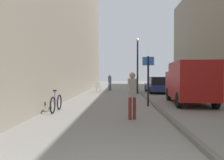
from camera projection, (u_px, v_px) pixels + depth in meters
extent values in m
plane|color=gray|center=(123.00, 99.00, 14.72)|extent=(80.00, 80.00, 0.00)
cube|color=#615F5B|center=(147.00, 98.00, 14.66)|extent=(0.16, 40.00, 0.12)
cylinder|color=maroon|center=(130.00, 108.00, 8.03)|extent=(0.12, 0.12, 0.81)
cylinder|color=maroon|center=(134.00, 108.00, 8.07)|extent=(0.12, 0.12, 0.81)
cube|color=gray|center=(132.00, 88.00, 8.03)|extent=(0.27, 0.24, 0.69)
cylinder|color=gray|center=(129.00, 87.00, 8.00)|extent=(0.10, 0.10, 0.59)
cylinder|color=gray|center=(135.00, 87.00, 8.06)|extent=(0.10, 0.10, 0.59)
sphere|color=#9E755B|center=(132.00, 75.00, 8.02)|extent=(0.23, 0.23, 0.23)
cylinder|color=#2D3851|center=(111.00, 87.00, 22.22)|extent=(0.12, 0.12, 0.80)
cylinder|color=#2D3851|center=(109.00, 87.00, 22.25)|extent=(0.12, 0.12, 0.80)
cube|color=#2D3851|center=(110.00, 80.00, 22.21)|extent=(0.25, 0.22, 0.68)
cylinder|color=#2D3851|center=(111.00, 79.00, 22.19)|extent=(0.10, 0.10, 0.58)
cylinder|color=#2D3851|center=(109.00, 79.00, 22.23)|extent=(0.10, 0.10, 0.58)
sphere|color=#9E755B|center=(110.00, 75.00, 22.20)|extent=(0.22, 0.22, 0.22)
cube|color=maroon|center=(192.00, 80.00, 11.70)|extent=(2.17, 3.60, 1.99)
cube|color=maroon|center=(182.00, 83.00, 14.10)|extent=(2.02, 1.48, 1.50)
cube|color=black|center=(181.00, 78.00, 14.57)|extent=(1.62, 0.15, 0.66)
cylinder|color=black|center=(169.00, 94.00, 14.08)|extent=(0.27, 0.81, 0.80)
cylinder|color=black|center=(197.00, 94.00, 13.90)|extent=(0.27, 0.81, 0.80)
cylinder|color=black|center=(179.00, 100.00, 10.78)|extent=(0.27, 0.81, 0.80)
cylinder|color=black|center=(216.00, 100.00, 10.60)|extent=(0.27, 0.81, 0.80)
cube|color=navy|center=(157.00, 87.00, 19.97)|extent=(1.88, 4.23, 0.55)
cube|color=black|center=(157.00, 81.00, 19.95)|extent=(1.56, 2.55, 0.68)
cylinder|color=black|center=(146.00, 88.00, 21.41)|extent=(0.21, 0.64, 0.64)
cylinder|color=black|center=(163.00, 88.00, 21.39)|extent=(0.21, 0.64, 0.64)
cylinder|color=black|center=(151.00, 90.00, 18.56)|extent=(0.21, 0.64, 0.64)
cylinder|color=black|center=(170.00, 90.00, 18.53)|extent=(0.21, 0.64, 0.64)
cylinder|color=black|center=(148.00, 81.00, 11.36)|extent=(0.10, 0.10, 2.60)
cube|color=#2659B2|center=(148.00, 61.00, 11.33)|extent=(0.59, 0.18, 0.44)
cylinder|color=black|center=(138.00, 68.00, 18.78)|extent=(0.14, 0.14, 4.50)
sphere|color=beige|center=(138.00, 40.00, 18.72)|extent=(0.28, 0.28, 0.28)
torus|color=black|center=(59.00, 102.00, 10.28)|extent=(0.07, 0.72, 0.72)
torus|color=black|center=(53.00, 105.00, 9.23)|extent=(0.07, 0.72, 0.72)
cylinder|color=navy|center=(56.00, 100.00, 9.75)|extent=(0.06, 0.95, 0.05)
cylinder|color=navy|center=(55.00, 96.00, 9.55)|extent=(0.04, 0.04, 0.40)
cube|color=black|center=(55.00, 91.00, 9.55)|extent=(0.10, 0.24, 0.06)
cylinder|color=#B7B2A8|center=(96.00, 90.00, 20.60)|extent=(0.04, 0.04, 0.45)
cylinder|color=#B7B2A8|center=(100.00, 90.00, 20.55)|extent=(0.04, 0.04, 0.45)
cylinder|color=#B7B2A8|center=(95.00, 90.00, 20.23)|extent=(0.04, 0.04, 0.45)
cylinder|color=#B7B2A8|center=(99.00, 90.00, 20.18)|extent=(0.04, 0.04, 0.45)
cube|color=#B7B2A8|center=(98.00, 87.00, 20.38)|extent=(0.49, 0.49, 0.04)
cube|color=#B7B2A8|center=(97.00, 85.00, 20.18)|extent=(0.44, 0.09, 0.45)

